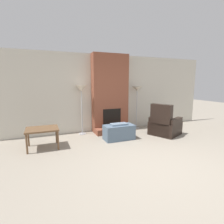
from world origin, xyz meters
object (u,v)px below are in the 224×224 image
Objects in this scene: floor_lamp_right at (137,91)px; armchair at (164,126)px; ottoman at (119,132)px; side_table at (42,131)px; floor_lamp_left at (81,91)px.

armchair is at bearing -68.81° from floor_lamp_right.
ottoman is at bearing 59.85° from armchair.
armchair is 0.72× the size of floor_lamp_right.
floor_lamp_right reaches higher than side_table.
ottoman is at bearing -2.40° from side_table.
floor_lamp_right is at bearing -4.64° from armchair.
side_table is 1.75m from floor_lamp_left.
floor_lamp_right reaches higher than ottoman.
armchair reaches higher than ottoman.
armchair is 3.64m from side_table.
side_table is at bearing 60.96° from armchair.
side_table is (-2.09, 0.09, 0.24)m from ottoman.
floor_lamp_right is at bearing 0.00° from floor_lamp_left.
floor_lamp_left is 2.01m from floor_lamp_right.
side_table is (-3.63, 0.20, 0.16)m from armchair.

